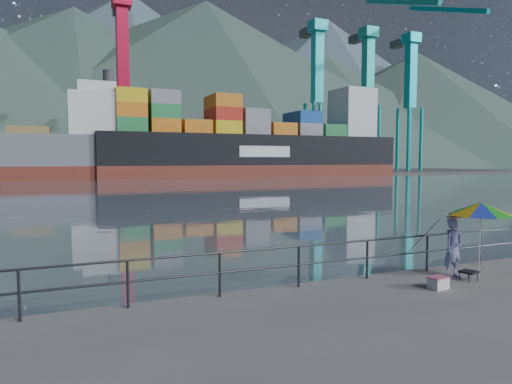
# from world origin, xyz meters

# --- Properties ---
(harbor_water) EXTENTS (500.00, 280.00, 0.00)m
(harbor_water) POSITION_xyz_m (0.00, 130.00, 0.00)
(harbor_water) COLOR slate
(harbor_water) RESTS_ON ground
(far_dock) EXTENTS (200.00, 40.00, 0.40)m
(far_dock) POSITION_xyz_m (10.00, 93.00, 0.00)
(far_dock) COLOR #514F4C
(far_dock) RESTS_ON ground
(guardrail) EXTENTS (22.00, 0.06, 1.03)m
(guardrail) POSITION_xyz_m (0.00, 1.70, 0.52)
(guardrail) COLOR #2D3033
(guardrail) RESTS_ON ground
(mountains) EXTENTS (600.00, 332.80, 80.00)m
(mountains) POSITION_xyz_m (38.82, 207.75, 35.55)
(mountains) COLOR #385147
(mountains) RESTS_ON ground
(port_cranes) EXTENTS (116.00, 28.00, 38.40)m
(port_cranes) POSITION_xyz_m (31.00, 84.00, 16.00)
(port_cranes) COLOR #AE161F
(port_cranes) RESTS_ON ground
(container_stacks) EXTENTS (58.00, 5.40, 7.80)m
(container_stacks) POSITION_xyz_m (35.21, 93.32, 3.33)
(container_stacks) COLOR gray
(container_stacks) RESTS_ON ground
(fisherman) EXTENTS (0.60, 0.42, 1.56)m
(fisherman) POSITION_xyz_m (3.19, 0.97, 0.78)
(fisherman) COLOR navy
(fisherman) RESTS_ON ground
(beach_umbrella) EXTENTS (2.13, 2.13, 1.99)m
(beach_umbrella) POSITION_xyz_m (3.66, 0.57, 1.82)
(beach_umbrella) COLOR white
(beach_umbrella) RESTS_ON ground
(folding_stool) EXTENTS (0.46, 0.46, 0.25)m
(folding_stool) POSITION_xyz_m (3.27, 0.53, 0.13)
(folding_stool) COLOR black
(folding_stool) RESTS_ON ground
(cooler_bag) EXTENTS (0.49, 0.37, 0.26)m
(cooler_bag) POSITION_xyz_m (2.00, 0.27, 0.13)
(cooler_bag) COLOR silver
(cooler_bag) RESTS_ON ground
(fishing_rod) EXTENTS (0.51, 1.81, 1.32)m
(fishing_rod) POSITION_xyz_m (2.88, 1.81, 0.00)
(fishing_rod) COLOR black
(fishing_rod) RESTS_ON ground
(container_ship) EXTENTS (58.20, 9.70, 18.10)m
(container_ship) POSITION_xyz_m (29.52, 73.02, 5.85)
(container_ship) COLOR maroon
(container_ship) RESTS_ON ground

